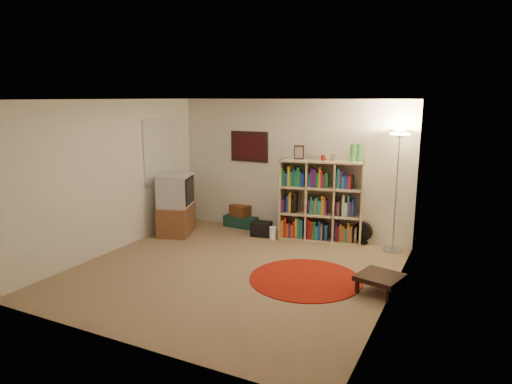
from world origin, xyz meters
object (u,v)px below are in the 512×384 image
Objects in this scene: tv_stand at (176,205)px; suitcase at (243,221)px; bookshelf at (320,202)px; side_table at (380,278)px; floor_lamp at (399,151)px; floor_fan at (363,233)px.

suitcase is (0.88, 1.01, -0.44)m from tv_stand.
bookshelf is 2.37m from side_table.
tv_stand is (-2.54, -0.81, -0.16)m from bookshelf.
bookshelf reaches higher than tv_stand.
bookshelf is 2.67m from tv_stand.
bookshelf is 2.70× the size of side_table.
bookshelf is 0.86× the size of floor_lamp.
side_table is at bearing -85.49° from floor_lamp.
bookshelf is 1.63m from floor_lamp.
tv_stand is (-3.29, -0.95, 0.35)m from floor_fan.
bookshelf reaches higher than side_table.
suitcase is at bearing -172.20° from floor_fan.
suitcase is (-1.65, 0.20, -0.59)m from bookshelf.
bookshelf is at bearing -1.71° from tv_stand.
suitcase is at bearing 162.36° from bookshelf.
bookshelf is 2.47× the size of suitcase.
floor_fan reaches higher than side_table.
suitcase is (-2.41, 0.06, -0.09)m from floor_fan.
side_table is (0.14, -1.76, -1.48)m from floor_lamp.
floor_lamp is 3.36m from suitcase.
bookshelf reaches higher than floor_fan.
floor_lamp is 3.14× the size of side_table.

